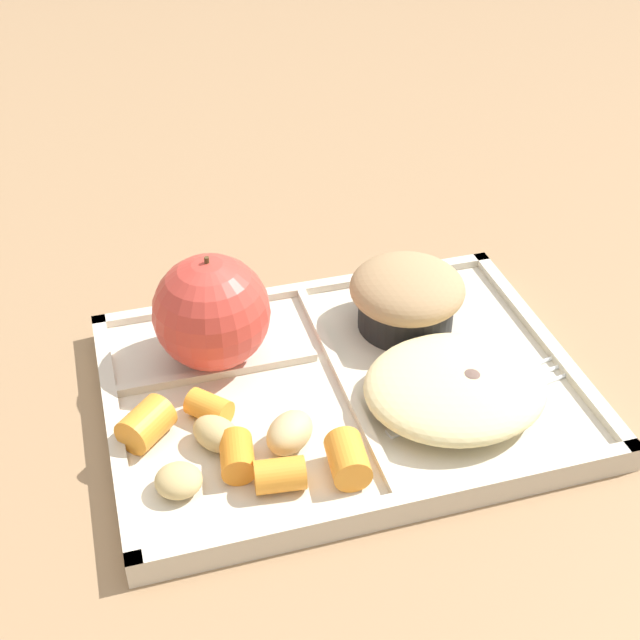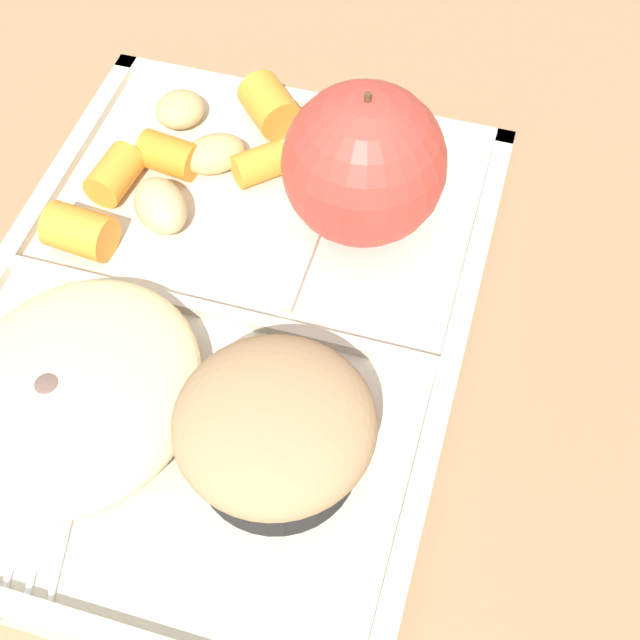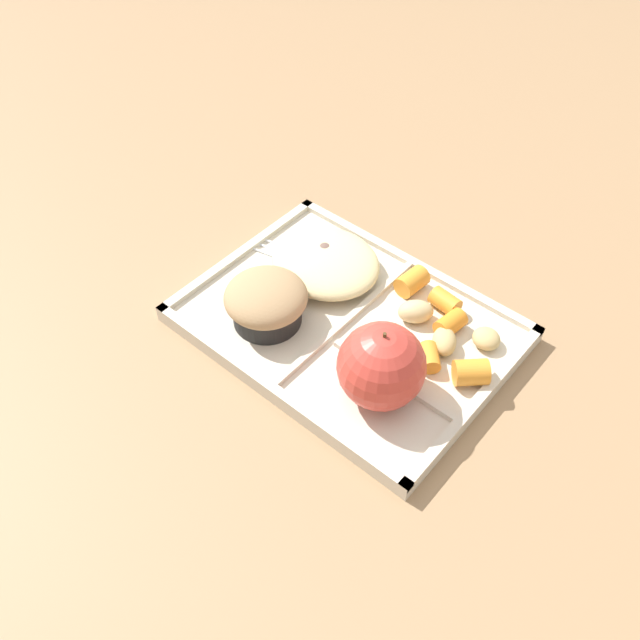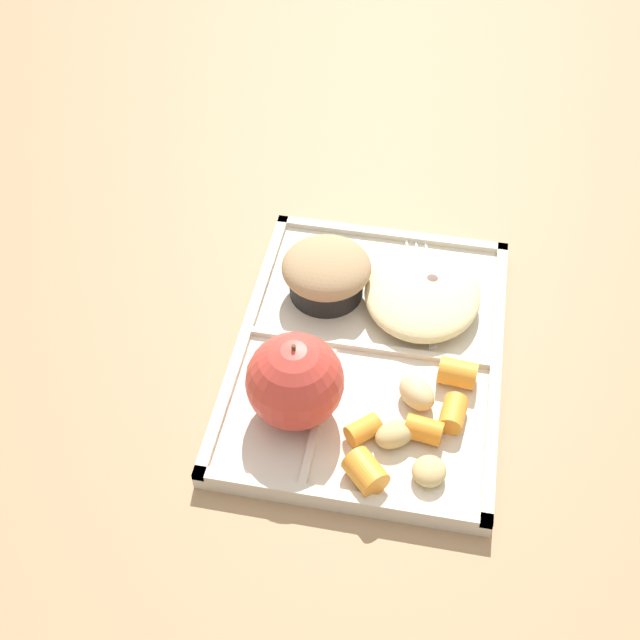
{
  "view_description": "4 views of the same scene",
  "coord_description": "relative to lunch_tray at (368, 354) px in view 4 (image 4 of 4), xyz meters",
  "views": [
    {
      "loc": [
        -0.15,
        -0.47,
        0.44
      ],
      "look_at": [
        0.0,
        0.06,
        0.03
      ],
      "focal_mm": 49.13,
      "sensor_mm": 36.0,
      "label": 1
    },
    {
      "loc": [
        0.24,
        0.13,
        0.4
      ],
      "look_at": [
        0.01,
        0.06,
        0.05
      ],
      "focal_mm": 50.49,
      "sensor_mm": 36.0,
      "label": 2
    },
    {
      "loc": [
        -0.31,
        0.41,
        0.58
      ],
      "look_at": [
        -0.0,
        0.05,
        0.06
      ],
      "focal_mm": 38.64,
      "sensor_mm": 36.0,
      "label": 3
    },
    {
      "loc": [
        -0.52,
        -0.05,
        0.63
      ],
      "look_at": [
        0.0,
        0.05,
        0.04
      ],
      "focal_mm": 46.59,
      "sensor_mm": 36.0,
      "label": 4
    }
  ],
  "objects": [
    {
      "name": "meatball_front",
      "position": [
        0.07,
        -0.05,
        0.02
      ],
      "size": [
        0.03,
        0.03,
        0.03
      ],
      "primitive_type": "sphere",
      "color": "#755B4C",
      "rests_on": "lunch_tray"
    },
    {
      "name": "potato_chunk_corner",
      "position": [
        -0.13,
        -0.07,
        0.02
      ],
      "size": [
        0.04,
        0.04,
        0.02
      ],
      "primitive_type": "ellipsoid",
      "rotation": [
        0.0,
        0.0,
        4.32
      ],
      "color": "tan",
      "rests_on": "lunch_tray"
    },
    {
      "name": "potato_chunk_small",
      "position": [
        -0.05,
        -0.05,
        0.02
      ],
      "size": [
        0.05,
        0.05,
        0.02
      ],
      "primitive_type": "ellipsoid",
      "rotation": [
        0.0,
        0.0,
        0.76
      ],
      "color": "tan",
      "rests_on": "lunch_tray"
    },
    {
      "name": "carrot_slice_diagonal",
      "position": [
        -0.09,
        -0.06,
        0.02
      ],
      "size": [
        0.03,
        0.04,
        0.02
      ],
      "primitive_type": "cylinder",
      "rotation": [
        0.0,
        1.57,
        4.57
      ],
      "color": "orange",
      "rests_on": "lunch_tray"
    },
    {
      "name": "lunch_tray",
      "position": [
        0.0,
        0.0,
        0.0
      ],
      "size": [
        0.35,
        0.26,
        0.02
      ],
      "color": "beige",
      "rests_on": "ground"
    },
    {
      "name": "carrot_slice_tilted",
      "position": [
        -0.1,
        -0.01,
        0.02
      ],
      "size": [
        0.04,
        0.04,
        0.02
      ],
      "primitive_type": "cylinder",
      "rotation": [
        0.0,
        1.57,
        5.47
      ],
      "color": "orange",
      "rests_on": "lunch_tray"
    },
    {
      "name": "bran_muffin",
      "position": [
        0.07,
        0.05,
        0.03
      ],
      "size": [
        0.09,
        0.09,
        0.06
      ],
      "color": "black",
      "rests_on": "lunch_tray"
    },
    {
      "name": "egg_noodle_pile",
      "position": [
        0.07,
        -0.04,
        0.02
      ],
      "size": [
        0.13,
        0.12,
        0.03
      ],
      "primitive_type": "ellipsoid",
      "color": "beige",
      "rests_on": "lunch_tray"
    },
    {
      "name": "plastic_fork",
      "position": [
        0.11,
        -0.04,
        0.01
      ],
      "size": [
        0.16,
        0.05,
        0.0
      ],
      "color": "white",
      "rests_on": "lunch_tray"
    },
    {
      "name": "carrot_slice_center",
      "position": [
        -0.15,
        -0.02,
        0.02
      ],
      "size": [
        0.04,
        0.04,
        0.03
      ],
      "primitive_type": "cylinder",
      "rotation": [
        0.0,
        1.57,
        0.77
      ],
      "color": "orange",
      "rests_on": "lunch_tray"
    },
    {
      "name": "meatball_center",
      "position": [
        0.08,
        -0.05,
        0.02
      ],
      "size": [
        0.03,
        0.03,
        0.03
      ],
      "primitive_type": "sphere",
      "color": "brown",
      "rests_on": "lunch_tray"
    },
    {
      "name": "carrot_slice_edge",
      "position": [
        -0.02,
        -0.09,
        0.02
      ],
      "size": [
        0.03,
        0.04,
        0.03
      ],
      "primitive_type": "cylinder",
      "rotation": [
        0.0,
        1.57,
        1.48
      ],
      "color": "orange",
      "rests_on": "lunch_tray"
    },
    {
      "name": "potato_chunk_large",
      "position": [
        -0.1,
        -0.04,
        0.02
      ],
      "size": [
        0.04,
        0.05,
        0.02
      ],
      "primitive_type": "ellipsoid",
      "rotation": [
        0.0,
        0.0,
        2.2
      ],
      "color": "tan",
      "rests_on": "lunch_tray"
    },
    {
      "name": "ground",
      "position": [
        0.0,
        -0.0,
        -0.01
      ],
      "size": [
        6.0,
        6.0,
        0.0
      ],
      "primitive_type": "plane",
      "color": "#997551"
    },
    {
      "name": "carrot_slice_large",
      "position": [
        -0.07,
        -0.09,
        0.02
      ],
      "size": [
        0.04,
        0.03,
        0.02
      ],
      "primitive_type": "cylinder",
      "rotation": [
        0.0,
        1.57,
        3.02
      ],
      "color": "orange",
      "rests_on": "lunch_tray"
    },
    {
      "name": "green_apple",
      "position": [
        -0.08,
        0.05,
        0.05
      ],
      "size": [
        0.09,
        0.09,
        0.09
      ],
      "color": "#C63D33",
      "rests_on": "lunch_tray"
    }
  ]
}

